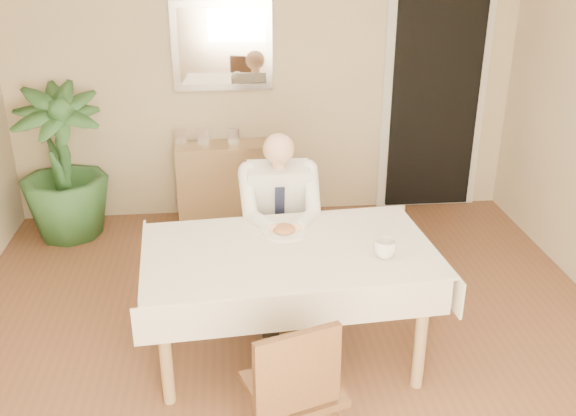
{
  "coord_description": "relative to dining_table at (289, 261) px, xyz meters",
  "views": [
    {
      "loc": [
        -0.34,
        -3.13,
        2.48
      ],
      "look_at": [
        0.0,
        0.35,
        0.95
      ],
      "focal_mm": 40.0,
      "sensor_mm": 36.0,
      "label": 1
    }
  ],
  "objects": [
    {
      "name": "room",
      "position": [
        0.01,
        -0.2,
        0.63
      ],
      "size": [
        5.0,
        5.02,
        2.6
      ],
      "color": "brown",
      "rests_on": "ground"
    },
    {
      "name": "doorway",
      "position": [
        1.56,
        2.26,
        0.33
      ],
      "size": [
        0.96,
        0.07,
        2.1
      ],
      "color": "silver",
      "rests_on": "ground"
    },
    {
      "name": "mirror",
      "position": [
        -0.35,
        2.27,
        0.88
      ],
      "size": [
        0.86,
        0.04,
        0.76
      ],
      "color": "silver",
      "rests_on": "room"
    },
    {
      "name": "dining_table",
      "position": [
        0.0,
        0.0,
        0.0
      ],
      "size": [
        1.79,
        1.15,
        0.75
      ],
      "rotation": [
        0.0,
        0.0,
        0.08
      ],
      "color": "#9F7A49",
      "rests_on": "ground"
    },
    {
      "name": "chair_far",
      "position": [
        0.0,
        0.89,
        -0.13
      ],
      "size": [
        0.47,
        0.47,
        0.96
      ],
      "rotation": [
        0.0,
        0.0,
        0.05
      ],
      "color": "#462D17",
      "rests_on": "ground"
    },
    {
      "name": "chair_near",
      "position": [
        -0.06,
        -0.92,
        -0.18
      ],
      "size": [
        0.52,
        0.53,
        0.88
      ],
      "rotation": [
        0.0,
        0.0,
        0.32
      ],
      "color": "#462D17",
      "rests_on": "ground"
    },
    {
      "name": "seated_man",
      "position": [
        -0.0,
        0.59,
        0.02
      ],
      "size": [
        0.48,
        0.72,
        1.24
      ],
      "color": "white",
      "rests_on": "ground"
    },
    {
      "name": "plate",
      "position": [
        -0.01,
        0.21,
        0.09
      ],
      "size": [
        0.26,
        0.26,
        0.02
      ],
      "primitive_type": "cylinder",
      "color": "white",
      "rests_on": "dining_table"
    },
    {
      "name": "food",
      "position": [
        -0.01,
        0.21,
        0.11
      ],
      "size": [
        0.14,
        0.14,
        0.06
      ],
      "primitive_type": "ellipsoid",
      "color": "brown",
      "rests_on": "dining_table"
    },
    {
      "name": "knife",
      "position": [
        0.03,
        0.15,
        0.11
      ],
      "size": [
        0.01,
        0.13,
        0.01
      ],
      "primitive_type": "cylinder",
      "rotation": [
        1.57,
        0.0,
        0.0
      ],
      "color": "silver",
      "rests_on": "dining_table"
    },
    {
      "name": "fork",
      "position": [
        -0.05,
        0.15,
        0.11
      ],
      "size": [
        0.01,
        0.13,
        0.01
      ],
      "primitive_type": "cylinder",
      "rotation": [
        1.57,
        0.0,
        0.0
      ],
      "color": "silver",
      "rests_on": "dining_table"
    },
    {
      "name": "coffee_mug",
      "position": [
        0.53,
        -0.15,
        0.14
      ],
      "size": [
        0.15,
        0.15,
        0.1
      ],
      "primitive_type": "imported",
      "rotation": [
        0.0,
        0.0,
        0.19
      ],
      "color": "white",
      "rests_on": "dining_table"
    },
    {
      "name": "sideboard",
      "position": [
        -0.35,
        2.12,
        -0.31
      ],
      "size": [
        0.91,
        0.34,
        0.72
      ],
      "primitive_type": "cube",
      "rotation": [
        0.0,
        0.0,
        0.04
      ],
      "color": "#9F7A49",
      "rests_on": "ground"
    },
    {
      "name": "photo_frame_left",
      "position": [
        -0.75,
        2.16,
        0.12
      ],
      "size": [
        0.1,
        0.02,
        0.14
      ],
      "primitive_type": "cube",
      "color": "silver",
      "rests_on": "sideboard"
    },
    {
      "name": "photo_frame_center",
      "position": [
        -0.55,
        2.14,
        0.12
      ],
      "size": [
        0.1,
        0.02,
        0.14
      ],
      "primitive_type": "cube",
      "color": "silver",
      "rests_on": "sideboard"
    },
    {
      "name": "photo_frame_right",
      "position": [
        -0.28,
        2.13,
        0.12
      ],
      "size": [
        0.1,
        0.02,
        0.14
      ],
      "primitive_type": "cube",
      "color": "silver",
      "rests_on": "sideboard"
    },
    {
      "name": "potted_palm",
      "position": [
        -1.73,
        1.91,
        -0.01
      ],
      "size": [
        0.87,
        0.87,
        1.31
      ],
      "primitive_type": "imported",
      "rotation": [
        0.0,
        0.0,
        0.2
      ],
      "color": "#265125",
      "rests_on": "ground"
    }
  ]
}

